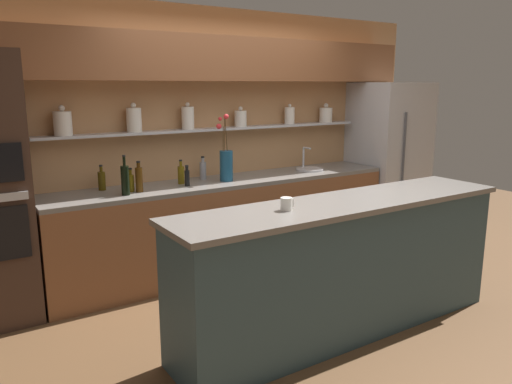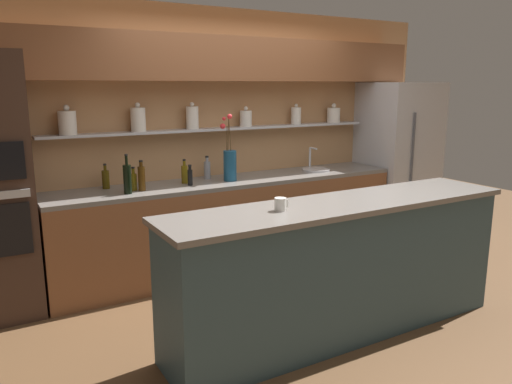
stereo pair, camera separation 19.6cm
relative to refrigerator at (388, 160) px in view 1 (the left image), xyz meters
name	(u,v)px [view 1 (the left image)]	position (x,y,z in m)	size (l,w,h in m)	color
ground_plane	(308,310)	(-2.19, -1.20, -0.94)	(12.00, 12.00, 0.00)	brown
back_wall_unit	(217,114)	(-2.19, 0.33, 0.61)	(5.20, 0.44, 2.60)	tan
back_counter_unit	(228,224)	(-2.24, 0.04, -0.48)	(3.62, 0.62, 0.92)	brown
island_counter	(343,267)	(-2.19, -1.60, -0.42)	(2.77, 0.61, 1.02)	#334C56
refrigerator	(388,160)	(0.00, 0.00, 0.00)	(0.82, 0.73, 1.87)	#B7B7BC
flower_vase	(226,163)	(-2.29, -0.01, 0.16)	(0.14, 0.14, 0.66)	navy
sink_fixture	(309,168)	(-1.20, 0.05, 0.01)	(0.31, 0.31, 0.25)	#B7B7BC
bottle_sauce_0	(187,177)	(-2.71, -0.03, 0.07)	(0.05, 0.05, 0.20)	black
bottle_oil_1	(102,180)	(-3.44, 0.21, 0.07)	(0.07, 0.07, 0.23)	#47380A
bottle_spirit_2	(203,170)	(-2.44, 0.19, 0.08)	(0.06, 0.06, 0.23)	gray
bottle_oil_3	(131,182)	(-3.24, 0.01, 0.07)	(0.06, 0.06, 0.21)	brown
bottle_oil_4	(181,174)	(-2.72, 0.09, 0.08)	(0.06, 0.06, 0.23)	brown
bottle_wine_5	(125,180)	(-3.33, -0.10, 0.12)	(0.07, 0.07, 0.35)	black
bottle_spirit_6	(139,179)	(-3.18, -0.04, 0.10)	(0.06, 0.06, 0.27)	#4C2D0C
coffee_mug	(286,204)	(-2.72, -1.60, 0.13)	(0.10, 0.08, 0.09)	silver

